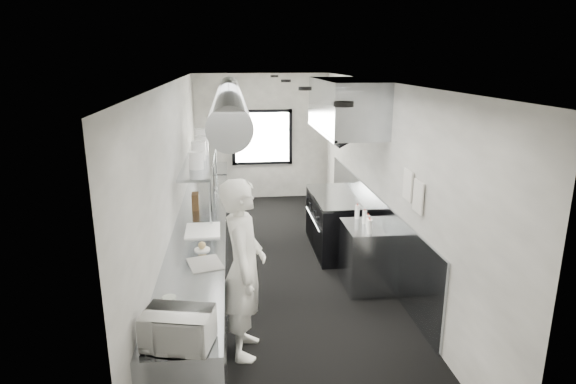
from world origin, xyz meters
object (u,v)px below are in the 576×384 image
object	(u,v)px
microwave	(178,329)
range	(338,222)
squeeze_bottle_b	(369,225)
plate_stack_b	(199,151)
cutting_board	(203,230)
plate_stack_d	(201,139)
small_plate	(202,249)
squeeze_bottle_e	(357,212)
pass_shelf	(201,159)
squeeze_bottle_a	(370,227)
plate_stack_c	(202,146)
squeeze_bottle_d	(365,217)
prep_counter	(201,258)
line_cook	(244,269)
deli_tub_b	(170,301)
knife_block	(195,201)
plate_stack_a	(196,160)
squeeze_bottle_c	(368,221)
far_work_table	(211,189)
exhaust_hood	(345,106)
deli_tub_a	(164,309)
bottle_station	(368,256)

from	to	relation	value
microwave	range	bearing A→B (deg)	74.78
squeeze_bottle_b	plate_stack_b	bearing A→B (deg)	143.83
cutting_board	plate_stack_d	distance (m)	2.57
small_plate	squeeze_bottle_b	world-z (taller)	squeeze_bottle_b
squeeze_bottle_b	squeeze_bottle_e	size ratio (longest dim) A/B	0.84
pass_shelf	range	bearing A→B (deg)	-7.67
squeeze_bottle_a	microwave	bearing A→B (deg)	-134.08
squeeze_bottle_a	pass_shelf	bearing A→B (deg)	138.55
pass_shelf	plate_stack_d	size ratio (longest dim) A/B	8.35
plate_stack_c	squeeze_bottle_d	world-z (taller)	plate_stack_c
squeeze_bottle_b	squeeze_bottle_e	distance (m)	0.51
prep_counter	pass_shelf	distance (m)	1.85
cutting_board	squeeze_bottle_b	xyz separation A→B (m)	(2.20, -0.24, 0.07)
small_plate	squeeze_bottle_e	size ratio (longest dim) A/B	0.95
line_cook	deli_tub_b	xyz separation A→B (m)	(-0.70, -0.57, -0.03)
small_plate	plate_stack_b	xyz separation A→B (m)	(-0.13, 2.10, 0.81)
knife_block	plate_stack_a	bearing A→B (deg)	-75.14
plate_stack_d	squeeze_bottle_c	size ratio (longest dim) A/B	2.14
far_work_table	cutting_board	bearing A→B (deg)	-89.28
exhaust_hood	cutting_board	distance (m)	2.97
deli_tub_a	squeeze_bottle_d	bearing A→B (deg)	41.96
plate_stack_d	squeeze_bottle_a	world-z (taller)	plate_stack_d
squeeze_bottle_b	squeeze_bottle_c	size ratio (longest dim) A/B	1.00
pass_shelf	plate_stack_b	xyz separation A→B (m)	(-0.01, -0.20, 0.18)
range	squeeze_bottle_c	bearing A→B (deg)	-86.89
exhaust_hood	knife_block	xyz separation A→B (m)	(-2.35, -0.35, -1.37)
deli_tub_a	plate_stack_c	distance (m)	4.08
knife_block	squeeze_bottle_b	size ratio (longest dim) A/B	1.48
small_plate	squeeze_bottle_e	distance (m)	2.34
prep_counter	small_plate	bearing A→B (deg)	-84.75
knife_block	squeeze_bottle_c	distance (m)	2.62
exhaust_hood	bottle_station	world-z (taller)	exhaust_hood
microwave	cutting_board	distance (m)	2.66
range	squeeze_bottle_e	distance (m)	1.20
exhaust_hood	plate_stack_b	xyz separation A→B (m)	(-2.30, 0.10, -0.67)
deli_tub_b	squeeze_bottle_e	distance (m)	3.28
deli_tub_a	exhaust_hood	bearing A→B (deg)	55.18
squeeze_bottle_e	deli_tub_b	bearing A→B (deg)	-136.31
plate_stack_a	squeeze_bottle_a	world-z (taller)	plate_stack_a
plate_stack_c	squeeze_bottle_e	world-z (taller)	plate_stack_c
squeeze_bottle_b	plate_stack_d	bearing A→B (deg)	130.89
line_cook	squeeze_bottle_d	distance (m)	2.26
deli_tub_b	deli_tub_a	bearing A→B (deg)	-100.50
small_plate	squeeze_bottle_b	distance (m)	2.21
pass_shelf	squeeze_bottle_b	size ratio (longest dim) A/B	17.95
exhaust_hood	prep_counter	world-z (taller)	exhaust_hood
squeeze_bottle_b	squeeze_bottle_d	bearing A→B (deg)	85.76
deli_tub_a	squeeze_bottle_b	bearing A→B (deg)	38.25
pass_shelf	squeeze_bottle_d	distance (m)	2.85
exhaust_hood	plate_stack_d	world-z (taller)	exhaust_hood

